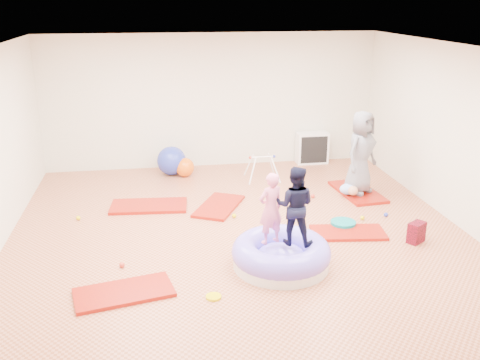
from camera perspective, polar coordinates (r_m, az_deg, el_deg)
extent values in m
cube|color=#BD7758|center=(8.00, 0.35, -6.80)|extent=(7.00, 8.00, 0.01)
cube|color=white|center=(7.24, 0.40, 13.60)|extent=(7.00, 8.00, 0.01)
cube|color=beige|center=(11.36, -3.05, 8.39)|extent=(7.00, 0.01, 2.80)
cube|color=beige|center=(3.92, 10.49, -13.32)|extent=(7.00, 0.01, 2.80)
cube|color=beige|center=(8.77, 23.58, 3.66)|extent=(0.01, 8.00, 2.80)
cube|color=#A11E00|center=(6.88, -12.28, -11.64)|extent=(1.29, 0.83, 0.05)
cube|color=#A11E00|center=(9.45, -9.70, -2.75)|extent=(1.36, 0.76, 0.05)
cube|color=#A11E00|center=(9.32, -2.27, -2.81)|extent=(1.05, 1.31, 0.05)
cube|color=#A11E00|center=(8.46, 11.45, -5.52)|extent=(1.19, 0.70, 0.05)
cube|color=#A11E00|center=(10.22, 12.41, -1.24)|extent=(0.75, 1.34, 0.05)
cylinder|color=silver|center=(7.37, 4.38, -8.59)|extent=(1.31, 1.31, 0.15)
torus|color=#7562ED|center=(7.31, 4.41, -7.64)|extent=(1.35, 1.35, 0.36)
ellipsoid|color=#7562ED|center=(7.35, 4.39, -8.23)|extent=(0.72, 0.72, 0.32)
imported|color=pink|center=(7.04, 3.30, -2.68)|extent=(0.42, 0.35, 0.99)
imported|color=black|center=(7.04, 5.89, -2.36)|extent=(0.64, 0.58, 1.08)
imported|color=slate|center=(9.91, 12.77, 2.88)|extent=(0.89, 0.83, 1.52)
ellipsoid|color=#95B6F7|center=(9.95, 11.60, -0.93)|extent=(0.37, 0.24, 0.21)
sphere|color=tan|center=(9.79, 11.96, -1.12)|extent=(0.17, 0.17, 0.17)
sphere|color=#2635AA|center=(9.25, 15.30, -3.59)|extent=(0.07, 0.07, 0.07)
sphere|color=#E1D400|center=(9.02, 12.92, -3.96)|extent=(0.07, 0.07, 0.07)
sphere|color=red|center=(7.49, -12.48, -8.85)|extent=(0.07, 0.07, 0.07)
sphere|color=#E1D400|center=(8.88, -0.63, -3.83)|extent=(0.07, 0.07, 0.07)
sphere|color=#E1D400|center=(9.19, -16.87, -3.89)|extent=(0.07, 0.07, 0.07)
sphere|color=red|center=(9.84, 7.78, -1.70)|extent=(0.07, 0.07, 0.07)
sphere|color=#2635AA|center=(11.03, -7.31, 2.04)|extent=(0.59, 0.59, 0.59)
sphere|color=#E45E0D|center=(10.93, -5.91, 1.36)|extent=(0.39, 0.39, 0.39)
cylinder|color=white|center=(10.38, 1.35, 0.93)|extent=(0.19, 0.19, 0.50)
cylinder|color=white|center=(10.78, 0.94, 1.62)|extent=(0.19, 0.19, 0.50)
cylinder|color=white|center=(10.47, 3.85, 1.06)|extent=(0.19, 0.19, 0.50)
cylinder|color=white|center=(10.87, 3.34, 1.74)|extent=(0.19, 0.19, 0.50)
cylinder|color=white|center=(10.56, 2.39, 2.47)|extent=(0.48, 0.03, 0.03)
sphere|color=red|center=(10.52, 1.10, 2.41)|extent=(0.06, 0.06, 0.06)
sphere|color=#2635AA|center=(10.61, 3.67, 2.53)|extent=(0.06, 0.06, 0.06)
cube|color=white|center=(11.84, 7.68, 3.42)|extent=(0.68, 0.33, 0.68)
cube|color=black|center=(11.69, 7.91, 3.21)|extent=(0.59, 0.02, 0.59)
cube|color=white|center=(11.79, 7.75, 3.35)|extent=(0.02, 0.23, 0.60)
cube|color=white|center=(11.79, 7.75, 3.35)|extent=(0.60, 0.23, 0.02)
cylinder|color=#088281|center=(8.71, 10.94, -4.62)|extent=(0.40, 0.40, 0.09)
cube|color=maroon|center=(8.40, 18.30, -5.33)|extent=(0.32, 0.29, 0.31)
cylinder|color=#E1D400|center=(6.67, -2.84, -12.34)|extent=(0.19, 0.19, 0.03)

